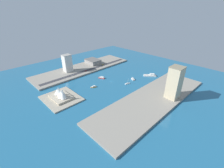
{
  "coord_description": "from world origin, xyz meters",
  "views": [
    {
      "loc": [
        -201.4,
        193.72,
        137.24
      ],
      "look_at": [
        -13.6,
        10.84,
        3.05
      ],
      "focal_mm": 24.66,
      "sensor_mm": 36.0,
      "label": 1
    }
  ],
  "objects_px": {
    "suv_black": "(102,66)",
    "van_white": "(73,75)",
    "ferry_white_commuter": "(150,75)",
    "taxi_yellow_cab": "(103,64)",
    "water_taxi_orange": "(94,87)",
    "tugboat_red": "(102,78)",
    "sedan_silver": "(90,68)",
    "pickup_red": "(86,71)",
    "sailboat_small_white": "(128,84)",
    "carpark_squat_concrete": "(93,61)",
    "yacht_sleek_gray": "(133,79)",
    "hotel_broad_white": "(67,63)",
    "traffic_light_waterfront": "(98,66)",
    "office_block_beige": "(175,83)",
    "opera_landmark": "(61,94)"
  },
  "relations": [
    {
      "from": "tugboat_red",
      "to": "yacht_sleek_gray",
      "type": "bearing_deg",
      "value": -140.26
    },
    {
      "from": "tugboat_red",
      "to": "van_white",
      "type": "xyz_separation_m",
      "value": [
        49.27,
        38.43,
        2.48
      ]
    },
    {
      "from": "yacht_sleek_gray",
      "to": "suv_black",
      "type": "relative_size",
      "value": 2.53
    },
    {
      "from": "yacht_sleek_gray",
      "to": "water_taxi_orange",
      "type": "bearing_deg",
      "value": 68.94
    },
    {
      "from": "tugboat_red",
      "to": "office_block_beige",
      "type": "distance_m",
      "value": 146.6
    },
    {
      "from": "ferry_white_commuter",
      "to": "taxi_yellow_cab",
      "type": "height_order",
      "value": "ferry_white_commuter"
    },
    {
      "from": "water_taxi_orange",
      "to": "ferry_white_commuter",
      "type": "bearing_deg",
      "value": -110.49
    },
    {
      "from": "water_taxi_orange",
      "to": "hotel_broad_white",
      "type": "distance_m",
      "value": 99.99
    },
    {
      "from": "suv_black",
      "to": "traffic_light_waterfront",
      "type": "height_order",
      "value": "traffic_light_waterfront"
    },
    {
      "from": "carpark_squat_concrete",
      "to": "yacht_sleek_gray",
      "type": "bearing_deg",
      "value": -179.04
    },
    {
      "from": "sailboat_small_white",
      "to": "office_block_beige",
      "type": "relative_size",
      "value": 0.22
    },
    {
      "from": "suv_black",
      "to": "opera_landmark",
      "type": "distance_m",
      "value": 156.68
    },
    {
      "from": "yacht_sleek_gray",
      "to": "hotel_broad_white",
      "type": "bearing_deg",
      "value": 30.48
    },
    {
      "from": "taxi_yellow_cab",
      "to": "traffic_light_waterfront",
      "type": "bearing_deg",
      "value": 111.57
    },
    {
      "from": "van_white",
      "to": "traffic_light_waterfront",
      "type": "distance_m",
      "value": 68.35
    },
    {
      "from": "suv_black",
      "to": "sedan_silver",
      "type": "bearing_deg",
      "value": 79.82
    },
    {
      "from": "ferry_white_commuter",
      "to": "carpark_squat_concrete",
      "type": "relative_size",
      "value": 0.67
    },
    {
      "from": "pickup_red",
      "to": "van_white",
      "type": "xyz_separation_m",
      "value": [
        -0.76,
        33.36,
        0.1
      ]
    },
    {
      "from": "sailboat_small_white",
      "to": "carpark_squat_concrete",
      "type": "bearing_deg",
      "value": -8.66
    },
    {
      "from": "traffic_light_waterfront",
      "to": "ferry_white_commuter",
      "type": "bearing_deg",
      "value": -154.08
    },
    {
      "from": "tugboat_red",
      "to": "carpark_squat_concrete",
      "type": "relative_size",
      "value": 0.38
    },
    {
      "from": "sailboat_small_white",
      "to": "pickup_red",
      "type": "bearing_deg",
      "value": 12.92
    },
    {
      "from": "tugboat_red",
      "to": "pickup_red",
      "type": "height_order",
      "value": "pickup_red"
    },
    {
      "from": "yacht_sleek_gray",
      "to": "tugboat_red",
      "type": "relative_size",
      "value": 0.77
    },
    {
      "from": "yacht_sleek_gray",
      "to": "water_taxi_orange",
      "type": "distance_m",
      "value": 84.76
    },
    {
      "from": "ferry_white_commuter",
      "to": "water_taxi_orange",
      "type": "bearing_deg",
      "value": 69.51
    },
    {
      "from": "suv_black",
      "to": "van_white",
      "type": "height_order",
      "value": "van_white"
    },
    {
      "from": "office_block_beige",
      "to": "carpark_squat_concrete",
      "type": "bearing_deg",
      "value": -2.44
    },
    {
      "from": "tugboat_red",
      "to": "pickup_red",
      "type": "bearing_deg",
      "value": 5.78
    },
    {
      "from": "suv_black",
      "to": "yacht_sleek_gray",
      "type": "bearing_deg",
      "value": 179.34
    },
    {
      "from": "suv_black",
      "to": "tugboat_red",
      "type": "bearing_deg",
      "value": 138.42
    },
    {
      "from": "hotel_broad_white",
      "to": "traffic_light_waterfront",
      "type": "bearing_deg",
      "value": -116.8
    },
    {
      "from": "carpark_squat_concrete",
      "to": "opera_landmark",
      "type": "relative_size",
      "value": 1.02
    },
    {
      "from": "sedan_silver",
      "to": "van_white",
      "type": "relative_size",
      "value": 0.95
    },
    {
      "from": "tugboat_red",
      "to": "sedan_silver",
      "type": "bearing_deg",
      "value": -11.65
    },
    {
      "from": "suv_black",
      "to": "van_white",
      "type": "relative_size",
      "value": 0.95
    },
    {
      "from": "ferry_white_commuter",
      "to": "tugboat_red",
      "type": "xyz_separation_m",
      "value": [
        65.12,
        83.63,
        -0.31
      ]
    },
    {
      "from": "office_block_beige",
      "to": "taxi_yellow_cab",
      "type": "height_order",
      "value": "office_block_beige"
    },
    {
      "from": "pickup_red",
      "to": "van_white",
      "type": "height_order",
      "value": "van_white"
    },
    {
      "from": "pickup_red",
      "to": "opera_landmark",
      "type": "height_order",
      "value": "opera_landmark"
    },
    {
      "from": "water_taxi_orange",
      "to": "pickup_red",
      "type": "height_order",
      "value": "pickup_red"
    },
    {
      "from": "taxi_yellow_cab",
      "to": "ferry_white_commuter",
      "type": "bearing_deg",
      "value": -164.9
    },
    {
      "from": "hotel_broad_white",
      "to": "sedan_silver",
      "type": "height_order",
      "value": "hotel_broad_white"
    },
    {
      "from": "water_taxi_orange",
      "to": "hotel_broad_white",
      "type": "xyz_separation_m",
      "value": [
        97.68,
        -3.67,
        21.03
      ]
    },
    {
      "from": "suv_black",
      "to": "van_white",
      "type": "xyz_separation_m",
      "value": [
        0.7,
        81.53,
        0.03
      ]
    },
    {
      "from": "traffic_light_waterfront",
      "to": "taxi_yellow_cab",
      "type": "bearing_deg",
      "value": -68.43
    },
    {
      "from": "yacht_sleek_gray",
      "to": "carpark_squat_concrete",
      "type": "xyz_separation_m",
      "value": [
        130.82,
        2.2,
        7.16
      ]
    },
    {
      "from": "carpark_squat_concrete",
      "to": "suv_black",
      "type": "bearing_deg",
      "value": -173.99
    },
    {
      "from": "pickup_red",
      "to": "traffic_light_waterfront",
      "type": "xyz_separation_m",
      "value": [
        -4.27,
        -34.81,
        3.5
      ]
    },
    {
      "from": "tugboat_red",
      "to": "pickup_red",
      "type": "xyz_separation_m",
      "value": [
        50.03,
        5.07,
        2.37
      ]
    }
  ]
}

